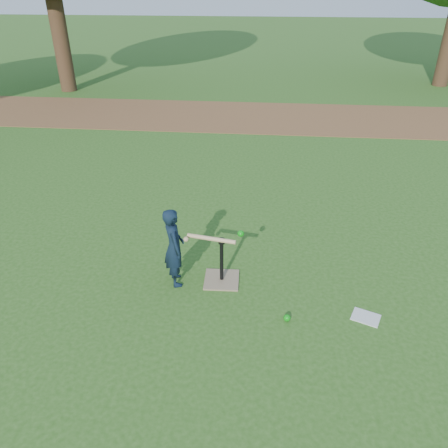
{
  "coord_description": "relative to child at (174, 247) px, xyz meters",
  "views": [
    {
      "loc": [
        0.58,
        -4.22,
        3.36
      ],
      "look_at": [
        0.11,
        0.48,
        0.65
      ],
      "focal_mm": 35.0,
      "sensor_mm": 36.0,
      "label": 1
    }
  ],
  "objects": [
    {
      "name": "child",
      "position": [
        0.0,
        0.0,
        0.0
      ],
      "size": [
        0.37,
        0.44,
        1.02
      ],
      "primitive_type": "imported",
      "rotation": [
        0.0,
        0.0,
        1.96
      ],
      "color": "black",
      "rests_on": "ground"
    },
    {
      "name": "dirt_strip",
      "position": [
        0.45,
        7.39,
        -0.51
      ],
      "size": [
        24.0,
        3.0,
        0.01
      ],
      "primitive_type": "cube",
      "color": "brown",
      "rests_on": "ground"
    },
    {
      "name": "swing_action",
      "position": [
        0.49,
        0.08,
        0.12
      ],
      "size": [
        0.72,
        0.23,
        0.1
      ],
      "color": "tan",
      "rests_on": "ground"
    },
    {
      "name": "clipboard",
      "position": [
        2.25,
        -0.45,
        -0.51
      ],
      "size": [
        0.37,
        0.33,
        0.01
      ],
      "primitive_type": "cube",
      "rotation": [
        0.0,
        0.0,
        -0.39
      ],
      "color": "silver",
      "rests_on": "ground"
    },
    {
      "name": "ground",
      "position": [
        0.45,
        -0.11,
        -0.51
      ],
      "size": [
        80.0,
        80.0,
        0.0
      ],
      "primitive_type": "plane",
      "color": "#285116",
      "rests_on": "ground"
    },
    {
      "name": "wiffle_ball_ground",
      "position": [
        1.37,
        -0.59,
        -0.47
      ],
      "size": [
        0.08,
        0.08,
        0.08
      ],
      "primitive_type": "sphere",
      "color": "#0D8F11",
      "rests_on": "ground"
    },
    {
      "name": "batting_tee",
      "position": [
        0.57,
        0.08,
        -0.4
      ],
      "size": [
        0.45,
        0.45,
        0.61
      ],
      "color": "#8D7559",
      "rests_on": "ground"
    }
  ]
}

